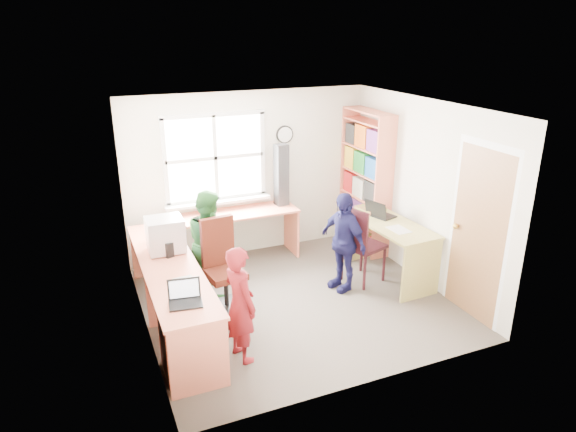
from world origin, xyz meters
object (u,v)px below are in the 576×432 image
(l_desk, at_px, (196,300))
(laptop_left, at_px, (185,297))
(bookshelf, at_px, (365,184))
(right_desk, at_px, (390,239))
(crt_monitor, at_px, (165,235))
(swivel_chair, at_px, (223,270))
(laptop_right, at_px, (379,213))
(cd_tower, at_px, (281,175))
(wooden_chair, at_px, (360,242))
(person_green, at_px, (210,242))
(person_red, at_px, (240,304))
(person_navy, at_px, (343,242))
(potted_plant, at_px, (205,205))

(l_desk, relative_size, laptop_left, 8.55)
(bookshelf, bearing_deg, right_desk, -101.62)
(crt_monitor, bearing_deg, l_desk, -78.05)
(swivel_chair, distance_m, laptop_right, 2.30)
(crt_monitor, bearing_deg, laptop_right, -0.47)
(crt_monitor, xyz_separation_m, laptop_right, (2.88, -0.04, -0.12))
(bookshelf, xyz_separation_m, crt_monitor, (-3.11, -0.73, -0.04))
(laptop_right, xyz_separation_m, cd_tower, (-1.00, 1.08, 0.37))
(cd_tower, bearing_deg, wooden_chair, -73.65)
(l_desk, bearing_deg, person_green, 66.41)
(person_green, bearing_deg, person_red, 171.07)
(laptop_right, bearing_deg, laptop_left, 94.30)
(bookshelf, distance_m, laptop_left, 3.75)
(right_desk, distance_m, cd_tower, 1.82)
(bookshelf, relative_size, cd_tower, 2.33)
(right_desk, height_order, person_red, person_red)
(laptop_right, height_order, person_red, person_red)
(bookshelf, bearing_deg, person_green, -168.81)
(person_red, bearing_deg, right_desk, -81.88)
(person_red, height_order, person_green, person_green)
(right_desk, bearing_deg, person_green, 163.23)
(bookshelf, distance_m, swivel_chair, 2.72)
(l_desk, distance_m, laptop_left, 0.66)
(right_desk, distance_m, bookshelf, 1.17)
(swivel_chair, xyz_separation_m, laptop_left, (-0.66, -1.06, 0.32))
(l_desk, height_order, crt_monitor, crt_monitor)
(swivel_chair, bearing_deg, laptop_right, -3.12)
(laptop_right, relative_size, person_navy, 0.33)
(wooden_chair, bearing_deg, cd_tower, 94.13)
(bookshelf, relative_size, crt_monitor, 4.98)
(crt_monitor, distance_m, person_red, 1.42)
(l_desk, relative_size, cd_tower, 3.27)
(bookshelf, height_order, person_green, bookshelf)
(bookshelf, relative_size, person_navy, 1.61)
(potted_plant, bearing_deg, wooden_chair, -37.70)
(l_desk, bearing_deg, cd_tower, 45.84)
(right_desk, bearing_deg, wooden_chair, 173.50)
(bookshelf, height_order, potted_plant, bookshelf)
(potted_plant, xyz_separation_m, person_red, (-0.25, -2.31, -0.29))
(potted_plant, relative_size, person_green, 0.23)
(swivel_chair, height_order, potted_plant, swivel_chair)
(right_desk, height_order, laptop_right, laptop_right)
(laptop_right, bearing_deg, wooden_chair, 102.71)
(right_desk, xyz_separation_m, person_navy, (-0.74, -0.02, 0.09))
(right_desk, height_order, potted_plant, potted_plant)
(crt_monitor, distance_m, person_green, 0.68)
(right_desk, height_order, person_green, person_green)
(l_desk, xyz_separation_m, right_desk, (2.74, 0.41, 0.11))
(person_navy, bearing_deg, person_green, -124.09)
(swivel_chair, height_order, cd_tower, cd_tower)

